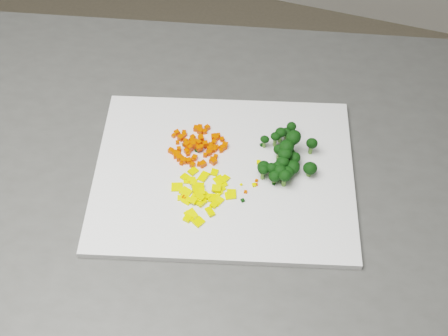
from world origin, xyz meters
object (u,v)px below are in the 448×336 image
(carrot_pile, at_px, (197,142))
(pepper_pile, at_px, (202,192))
(counter_block, at_px, (236,298))
(broccoli_pile, at_px, (285,149))
(cutting_board, at_px, (224,174))

(carrot_pile, relative_size, pepper_pile, 0.86)
(counter_block, distance_m, carrot_pile, 0.48)
(counter_block, bearing_deg, broccoli_pile, 29.94)
(broccoli_pile, bearing_deg, carrot_pile, -172.43)
(counter_block, bearing_deg, cutting_board, -137.55)
(counter_block, relative_size, broccoli_pile, 9.37)
(broccoli_pile, bearing_deg, cutting_board, -146.64)
(carrot_pile, bearing_deg, broccoli_pile, 7.57)
(pepper_pile, bearing_deg, carrot_pile, 113.05)
(counter_block, distance_m, cutting_board, 0.46)
(pepper_pile, bearing_deg, counter_block, 60.86)
(cutting_board, xyz_separation_m, pepper_pile, (-0.02, -0.05, 0.01))
(carrot_pile, bearing_deg, pepper_pile, -66.95)
(cutting_board, bearing_deg, pepper_pile, -110.07)
(cutting_board, bearing_deg, carrot_pile, 147.20)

